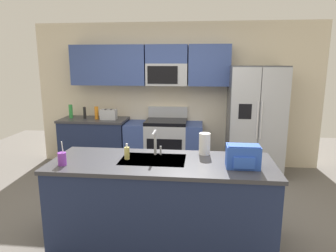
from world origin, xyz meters
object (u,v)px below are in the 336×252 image
Objects in this scene: backpack at (243,156)px; paper_towel_roll at (205,144)px; range_oven at (164,145)px; sink_faucet at (155,141)px; toaster at (109,114)px; bottle_green at (71,111)px; refrigerator at (255,121)px; pepper_mill at (85,113)px; bottle_orange at (97,113)px; soap_dispenser at (127,153)px; drink_cup_purple at (62,159)px.

paper_towel_roll is at bearing 132.70° from backpack.
range_oven is 4.82× the size of sink_faucet.
backpack reaches higher than range_oven.
range_oven is 4.86× the size of toaster.
sink_faucet is (1.15, -2.01, 0.08)m from toaster.
sink_faucet is 1.17× the size of paper_towel_roll.
bottle_green is at bearing 132.11° from sink_faucet.
refrigerator is 3.01m from pepper_mill.
bottle_orange is at bearing 124.20° from sink_faucet.
bottle_green reaches higher than range_oven.
bottle_green is (-3.28, 0.08, 0.10)m from refrigerator.
toaster is 1.33× the size of pepper_mill.
sink_faucet is 0.34m from soap_dispenser.
drink_cup_purple is 1.47× the size of soap_dispenser.
refrigerator is at bearing -1.32° from pepper_mill.
refrigerator is (1.56, -0.07, 0.48)m from range_oven.
pepper_mill is at bearing 127.98° from sink_faucet.
toaster is 0.99× the size of sink_faucet.
bottle_green is 0.77× the size of backpack.
paper_towel_roll reaches higher than bottle_orange.
paper_towel_roll is at bearing -39.30° from bottle_green.
toaster is 2.44m from drink_cup_purple.
refrigerator is 3.28m from bottle_green.
toaster is at bearing 119.73° from sink_faucet.
sink_faucet reaches higher than bottle_green.
bottle_green is at bearing 176.73° from pepper_mill.
sink_faucet is 0.97m from drink_cup_purple.
refrigerator reaches higher than backpack.
bottle_green reaches higher than soap_dispenser.
drink_cup_purple is at bearing -156.87° from soap_dispenser.
bottle_green is at bearing 178.52° from refrigerator.
paper_towel_roll is (0.54, 0.10, -0.05)m from sink_faucet.
bottle_orange is at bearing 101.51° from drink_cup_purple.
sink_faucet is at bearing -55.80° from bottle_orange.
drink_cup_purple is at bearing -106.15° from range_oven.
bottle_green is at bearing 173.31° from bottle_orange.
drink_cup_purple is 1.50m from paper_towel_roll.
bottle_green is (-1.72, 0.01, 0.58)m from range_oven.
refrigerator reaches higher than toaster.
toaster is 2.54m from paper_towel_roll.
drink_cup_purple is (0.27, -2.43, -0.02)m from toaster.
pepper_mill is 2.58m from drink_cup_purple.
sink_faucet is (1.88, -2.08, 0.05)m from bottle_green.
drink_cup_purple reaches higher than backpack.
drink_cup_purple is 0.65m from soap_dispenser.
sink_faucet is 1.66× the size of soap_dispenser.
soap_dispenser is (0.60, 0.25, 0.00)m from drink_cup_purple.
drink_cup_purple reaches higher than pepper_mill.
bottle_orange is 0.93× the size of bottle_green.
pepper_mill is 0.85× the size of bottle_green.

